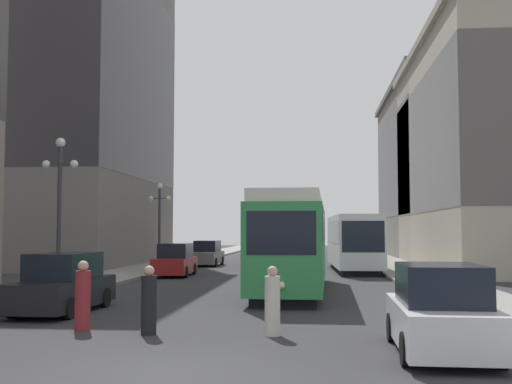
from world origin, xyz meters
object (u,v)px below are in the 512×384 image
object	(u,v)px
parked_car_left_near	(63,285)
pedestrian_crossing_far	(272,303)
streetcar	(293,241)
transit_bus	(353,240)
parked_car_left_mid	(175,261)
pedestrian_on_sidewalk	(149,302)
pedestrian_crossing_near	(83,298)
lamp_post_left_near	(60,192)
lamp_post_left_far	(160,212)
parked_car_left_far	(207,254)
parked_car_right_far	(440,312)

from	to	relation	value
parked_car_left_near	pedestrian_crossing_far	distance (m)	7.68
streetcar	transit_bus	distance (m)	14.22
parked_car_left_near	parked_car_left_mid	size ratio (longest dim) A/B	1.00
parked_car_left_mid	pedestrian_on_sidewalk	xyz separation A→B (m)	(3.74, -19.49, -0.07)
pedestrian_crossing_near	parked_car_left_near	bearing A→B (deg)	-151.09
lamp_post_left_near	lamp_post_left_far	size ratio (longest dim) A/B	1.11
parked_car_left_far	lamp_post_left_far	bearing A→B (deg)	-104.66
parked_car_left_far	pedestrian_on_sidewalk	size ratio (longest dim) A/B	2.68
transit_bus	lamp_post_left_near	xyz separation A→B (m)	(-12.10, -16.93, 2.06)
streetcar	parked_car_left_near	distance (m)	10.04
parked_car_right_far	pedestrian_on_sidewalk	distance (m)	6.79
lamp_post_left_near	lamp_post_left_far	bearing A→B (deg)	90.00
parked_car_left_far	lamp_post_left_far	distance (m)	7.45
streetcar	parked_car_left_far	distance (m)	20.21
parked_car_left_mid	lamp_post_left_far	xyz separation A→B (m)	(-1.90, 3.91, 2.83)
transit_bus	pedestrian_crossing_far	distance (m)	25.02
pedestrian_crossing_far	pedestrian_crossing_near	bearing A→B (deg)	-145.34
parked_car_left_near	parked_car_left_mid	xyz separation A→B (m)	(-0.00, 15.67, -0.00)
pedestrian_on_sidewalk	lamp_post_left_near	bearing A→B (deg)	-146.62
parked_car_left_far	streetcar	bearing A→B (deg)	-68.81
parked_car_left_near	pedestrian_on_sidewalk	xyz separation A→B (m)	(3.74, -3.82, -0.07)
lamp_post_left_near	pedestrian_crossing_near	bearing A→B (deg)	-62.97
parked_car_right_far	pedestrian_crossing_far	bearing A→B (deg)	-26.71
parked_car_left_far	pedestrian_on_sidewalk	distance (m)	30.26
pedestrian_crossing_near	lamp_post_left_near	world-z (taller)	lamp_post_left_near
streetcar	pedestrian_crossing_far	world-z (taller)	streetcar
transit_bus	pedestrian_on_sidewalk	world-z (taller)	transit_bus
parked_car_left_far	parked_car_right_far	bearing A→B (deg)	-70.71
transit_bus	pedestrian_on_sidewalk	distance (m)	25.72
streetcar	pedestrian_crossing_near	distance (m)	11.74
parked_car_left_near	pedestrian_crossing_near	size ratio (longest dim) A/B	2.64
pedestrian_on_sidewalk	lamp_post_left_far	distance (m)	24.25
streetcar	parked_car_left_mid	xyz separation A→B (m)	(-6.85, 8.44, -1.26)
parked_car_right_far	streetcar	bearing A→B (deg)	-73.61
pedestrian_crossing_near	lamp_post_left_near	bearing A→B (deg)	-153.75
parked_car_left_near	parked_car_left_mid	bearing A→B (deg)	91.52
parked_car_left_far	parked_car_left_near	bearing A→B (deg)	-88.65
streetcar	parked_car_right_far	bearing A→B (deg)	-73.61
pedestrian_crossing_far	parked_car_left_mid	bearing A→B (deg)	148.04
parked_car_left_near	parked_car_left_mid	distance (m)	15.67
parked_car_left_mid	parked_car_left_far	size ratio (longest dim) A/B	1.03
pedestrian_on_sidewalk	pedestrian_crossing_far	bearing A→B (deg)	90.29
parked_car_left_mid	pedestrian_on_sidewalk	bearing A→B (deg)	-80.93
parked_car_right_far	pedestrian_crossing_far	size ratio (longest dim) A/B	2.58
parked_car_left_mid	lamp_post_left_near	size ratio (longest dim) A/B	0.78
parked_car_right_far	lamp_post_left_far	distance (m)	28.12
parked_car_left_near	parked_car_right_far	distance (m)	11.72
pedestrian_crossing_near	pedestrian_on_sidewalk	world-z (taller)	pedestrian_crossing_near
pedestrian_crossing_near	pedestrian_on_sidewalk	size ratio (longest dim) A/B	1.05
streetcar	parked_car_right_far	world-z (taller)	streetcar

